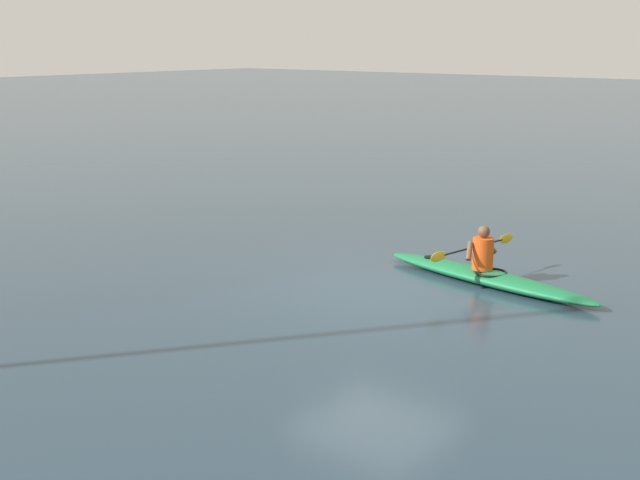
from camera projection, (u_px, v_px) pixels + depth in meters
name	position (u px, v px, depth m)	size (l,w,h in m)	color
ground_plane	(378.00, 291.00, 14.04)	(160.00, 160.00, 0.00)	#283D4C
kayak	(487.00, 277.00, 14.45)	(4.38, 1.26, 0.24)	#19723F
kayaker	(482.00, 251.00, 14.43)	(0.57, 2.29, 0.78)	#E04C14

